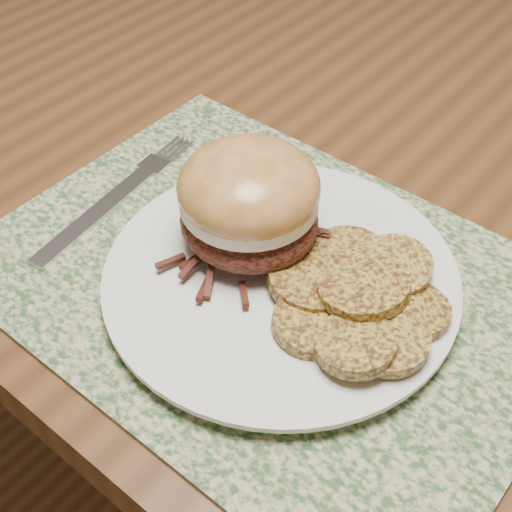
% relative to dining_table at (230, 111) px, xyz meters
% --- Properties ---
extents(ground, '(3.50, 3.50, 0.00)m').
position_rel_dining_table_xyz_m(ground, '(0.00, 0.00, -0.67)').
color(ground, '#512F1C').
rests_on(ground, ground).
extents(dining_table, '(1.50, 0.90, 0.75)m').
position_rel_dining_table_xyz_m(dining_table, '(0.00, 0.00, 0.00)').
color(dining_table, brown).
rests_on(dining_table, ground).
extents(placemat, '(0.45, 0.33, 0.00)m').
position_rel_dining_table_xyz_m(placemat, '(0.26, -0.26, 0.08)').
color(placemat, '#30532A').
rests_on(placemat, dining_table).
extents(dinner_plate, '(0.26, 0.26, 0.02)m').
position_rel_dining_table_xyz_m(dinner_plate, '(0.28, -0.25, 0.09)').
color(dinner_plate, silver).
rests_on(dinner_plate, placemat).
extents(pork_sandwich, '(0.14, 0.14, 0.09)m').
position_rel_dining_table_xyz_m(pork_sandwich, '(0.23, -0.24, 0.14)').
color(pork_sandwich, black).
rests_on(pork_sandwich, dinner_plate).
extents(roasted_potatoes, '(0.15, 0.16, 0.03)m').
position_rel_dining_table_xyz_m(roasted_potatoes, '(0.34, -0.25, 0.11)').
color(roasted_potatoes, '#A48230').
rests_on(roasted_potatoes, dinner_plate).
extents(fork, '(0.04, 0.21, 0.00)m').
position_rel_dining_table_xyz_m(fork, '(0.10, -0.26, 0.09)').
color(fork, silver).
rests_on(fork, placemat).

